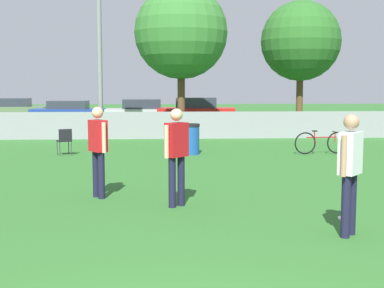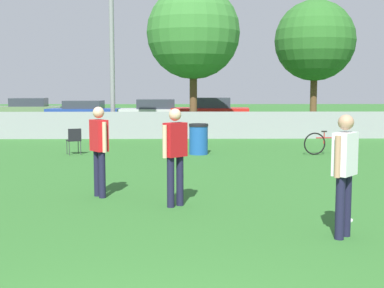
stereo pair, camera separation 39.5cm
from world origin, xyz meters
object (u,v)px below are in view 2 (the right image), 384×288
(light_pole, at_px, (112,25))
(bicycle_sideline, at_px, (331,143))
(trash_bin, at_px, (199,139))
(frisbee_disc, at_px, (344,220))
(tree_far_right, at_px, (315,41))
(parked_car_olive, at_px, (29,109))
(parked_car_red, at_px, (210,112))
(folding_chair_sideline, at_px, (74,139))
(parked_car_blue, at_px, (84,112))
(player_defender_red, at_px, (175,150))
(player_receiver_white, at_px, (345,167))
(tree_near_pole, at_px, (193,33))
(parked_car_silver, at_px, (156,112))
(player_thrower_red, at_px, (99,145))

(light_pole, height_order, bicycle_sideline, light_pole)
(trash_bin, bearing_deg, frisbee_disc, -76.09)
(tree_far_right, height_order, parked_car_olive, tree_far_right)
(tree_far_right, height_order, parked_car_red, tree_far_right)
(folding_chair_sideline, bearing_deg, parked_car_blue, -104.10)
(frisbee_disc, bearing_deg, player_defender_red, 158.42)
(tree_far_right, bearing_deg, trash_bin, -123.09)
(bicycle_sideline, distance_m, parked_car_red, 12.96)
(parked_car_olive, distance_m, parked_car_blue, 4.52)
(player_receiver_white, relative_size, bicycle_sideline, 0.99)
(light_pole, bearing_deg, bicycle_sideline, -37.54)
(light_pole, relative_size, tree_near_pole, 1.21)
(parked_car_blue, bearing_deg, bicycle_sideline, -51.84)
(player_defender_red, relative_size, parked_car_red, 0.41)
(player_defender_red, bearing_deg, parked_car_red, 44.25)
(parked_car_olive, height_order, parked_car_silver, parked_car_silver)
(player_thrower_red, bearing_deg, tree_near_pole, 136.48)
(parked_car_blue, relative_size, parked_car_red, 0.98)
(parked_car_silver, bearing_deg, light_pole, -102.69)
(parked_car_olive, xyz_separation_m, parked_car_blue, (3.84, -2.39, -0.03))
(folding_chair_sideline, bearing_deg, bicycle_sideline, 155.81)
(player_defender_red, bearing_deg, frisbee_disc, -62.58)
(player_defender_red, distance_m, parked_car_blue, 22.38)
(bicycle_sideline, bearing_deg, parked_car_silver, 109.01)
(bicycle_sideline, bearing_deg, tree_far_right, 73.49)
(player_thrower_red, height_order, parked_car_olive, player_thrower_red)
(light_pole, distance_m, player_thrower_red, 12.70)
(parked_car_blue, bearing_deg, frisbee_disc, -67.30)
(trash_bin, distance_m, parked_car_silver, 12.90)
(frisbee_disc, height_order, parked_car_red, parked_car_red)
(player_thrower_red, relative_size, parked_car_blue, 0.42)
(trash_bin, relative_size, parked_car_red, 0.23)
(frisbee_disc, xyz_separation_m, parked_car_olive, (-12.12, 25.12, 0.67))
(tree_far_right, distance_m, frisbee_disc, 18.07)
(player_thrower_red, xyz_separation_m, parked_car_red, (3.10, 18.88, -0.28))
(player_defender_red, height_order, parked_car_red, player_defender_red)
(player_receiver_white, bearing_deg, folding_chair_sideline, 72.31)
(player_thrower_red, height_order, frisbee_disc, player_thrower_red)
(light_pole, relative_size, player_receiver_white, 4.45)
(tree_near_pole, xyz_separation_m, bicycle_sideline, (4.17, -6.63, -4.04))
(folding_chair_sideline, bearing_deg, player_defender_red, 90.81)
(frisbee_disc, distance_m, folding_chair_sideline, 10.26)
(light_pole, relative_size, player_thrower_red, 4.45)
(player_receiver_white, relative_size, parked_car_olive, 0.42)
(bicycle_sideline, height_order, parked_car_red, parked_car_red)
(tree_near_pole, height_order, parked_car_olive, tree_near_pole)
(light_pole, bearing_deg, tree_far_right, 19.11)
(player_thrower_red, distance_m, frisbee_disc, 4.69)
(trash_bin, bearing_deg, parked_car_blue, 113.36)
(parked_car_blue, relative_size, parked_car_silver, 1.05)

